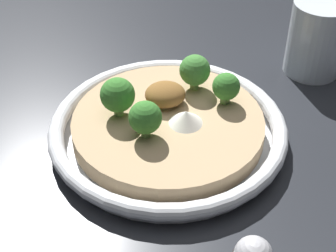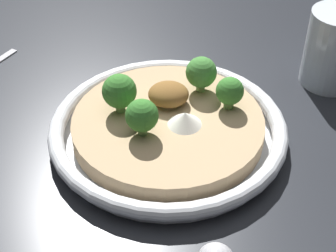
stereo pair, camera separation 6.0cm
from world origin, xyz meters
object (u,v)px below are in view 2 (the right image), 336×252
risotto_bowl (168,128)px  drinking_glass (335,48)px  broccoli_back_right (142,116)px  broccoli_front (201,73)px  broccoli_front_left (230,92)px  broccoli_front_right (119,92)px

risotto_bowl → drinking_glass: bearing=-149.8°
broccoli_back_right → broccoli_front: bearing=-128.5°
broccoli_front → broccoli_front_left: (-0.03, 0.03, -0.00)m
broccoli_front → risotto_bowl: bearing=55.5°
risotto_bowl → broccoli_front_left: 0.08m
broccoli_front_right → risotto_bowl: bearing=166.1°
risotto_bowl → broccoli_back_right: 0.06m
risotto_bowl → broccoli_front_left: (-0.07, -0.02, 0.04)m
broccoli_front → broccoli_front_left: broccoli_front is taller
broccoli_front_right → broccoli_front_left: 0.13m
broccoli_back_right → risotto_bowl: bearing=-135.4°
drinking_glass → broccoli_front: bearing=21.2°
drinking_glass → risotto_bowl: bearing=30.2°
broccoli_front_right → broccoli_front_left: bearing=-175.6°
risotto_bowl → broccoli_front_left: size_ratio=7.04×
broccoli_front_left → risotto_bowl: bearing=18.3°
broccoli_front_left → broccoli_back_right: 0.11m
broccoli_front → broccoli_front_right: bearing=24.3°
broccoli_front → broccoli_front_left: size_ratio=1.15×
broccoli_front_left → broccoli_front: bearing=-45.8°
broccoli_front_left → broccoli_front_right: bearing=4.4°
risotto_bowl → broccoli_front: 0.08m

